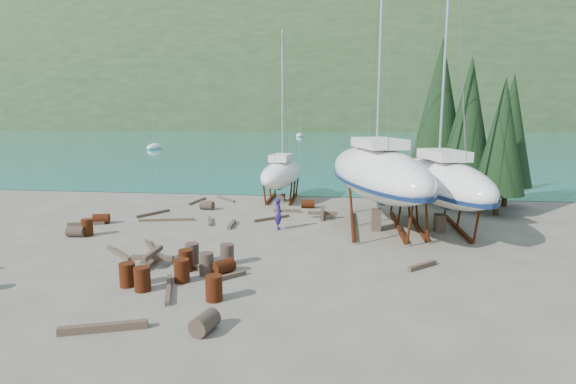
# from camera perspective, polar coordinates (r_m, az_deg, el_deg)

# --- Properties ---
(ground) EXTENTS (600.00, 600.00, 0.00)m
(ground) POSITION_cam_1_polar(r_m,az_deg,el_deg) (20.48, -5.62, -8.03)
(ground) COLOR #5F5A4B
(ground) RESTS_ON ground
(bay_water) EXTENTS (700.00, 700.00, 0.00)m
(bay_water) POSITION_cam_1_polar(r_m,az_deg,el_deg) (334.11, 6.25, 8.66)
(bay_water) COLOR teal
(bay_water) RESTS_ON ground
(far_hill) EXTENTS (800.00, 360.00, 110.00)m
(far_hill) POSITION_cam_1_polar(r_m,az_deg,el_deg) (339.11, 6.26, 8.67)
(far_hill) COLOR #24381C
(far_hill) RESTS_ON ground
(far_house_left) EXTENTS (6.60, 5.60, 5.60)m
(far_house_left) POSITION_cam_1_polar(r_m,az_deg,el_deg) (218.72, -10.31, 8.76)
(far_house_left) COLOR beige
(far_house_left) RESTS_ON ground
(far_house_center) EXTENTS (6.60, 5.60, 5.60)m
(far_house_center) POSITION_cam_1_polar(r_m,az_deg,el_deg) (210.46, 0.28, 8.88)
(far_house_center) COLOR beige
(far_house_center) RESTS_ON ground
(far_house_right) EXTENTS (6.60, 5.60, 5.60)m
(far_house_right) POSITION_cam_1_polar(r_m,az_deg,el_deg) (210.62, 14.08, 8.59)
(far_house_right) COLOR beige
(far_house_right) RESTS_ON ground
(cypress_near_right) EXTENTS (3.60, 3.60, 10.00)m
(cypress_near_right) POSITION_cam_1_polar(r_m,az_deg,el_deg) (32.09, 21.94, 8.27)
(cypress_near_right) COLOR black
(cypress_near_right) RESTS_ON ground
(cypress_mid_right) EXTENTS (3.06, 3.06, 8.50)m
(cypress_mid_right) POSITION_cam_1_polar(r_m,az_deg,el_deg) (30.63, 25.52, 6.35)
(cypress_mid_right) COLOR black
(cypress_mid_right) RESTS_ON ground
(cypress_back_left) EXTENTS (4.14, 4.14, 11.50)m
(cypress_back_left) POSITION_cam_1_polar(r_m,az_deg,el_deg) (33.70, 18.66, 9.99)
(cypress_back_left) COLOR black
(cypress_back_left) RESTS_ON ground
(cypress_far_right) EXTENTS (3.24, 3.24, 9.00)m
(cypress_far_right) POSITION_cam_1_polar(r_m,az_deg,el_deg) (33.94, 26.38, 7.03)
(cypress_far_right) COLOR black
(cypress_far_right) RESTS_ON ground
(moored_boat_left) EXTENTS (2.00, 5.00, 6.05)m
(moored_boat_left) POSITION_cam_1_polar(r_m,az_deg,el_deg) (86.35, -16.59, 5.49)
(moored_boat_left) COLOR white
(moored_boat_left) RESTS_ON ground
(moored_boat_mid) EXTENTS (2.00, 5.00, 6.05)m
(moored_boat_mid) POSITION_cam_1_polar(r_m,az_deg,el_deg) (99.36, 10.25, 6.25)
(moored_boat_mid) COLOR white
(moored_boat_mid) RESTS_ON ground
(moored_boat_far) EXTENTS (2.00, 5.00, 6.05)m
(moored_boat_far) POSITION_cam_1_polar(r_m,az_deg,el_deg) (129.74, 1.48, 7.19)
(moored_boat_far) COLOR white
(moored_boat_far) RESTS_ON ground
(large_sailboat_near) EXTENTS (6.74, 12.80, 19.36)m
(large_sailboat_near) POSITION_cam_1_polar(r_m,az_deg,el_deg) (25.26, 11.22, 2.48)
(large_sailboat_near) COLOR white
(large_sailboat_near) RESTS_ON ground
(large_sailboat_far) EXTENTS (5.30, 10.90, 16.59)m
(large_sailboat_far) POSITION_cam_1_polar(r_m,az_deg,el_deg) (25.78, 18.74, 1.38)
(large_sailboat_far) COLOR white
(large_sailboat_far) RESTS_ON ground
(small_sailboat_shore) EXTENTS (3.29, 7.84, 12.16)m
(small_sailboat_shore) POSITION_cam_1_polar(r_m,az_deg,el_deg) (33.01, -0.78, 2.39)
(small_sailboat_shore) COLOR white
(small_sailboat_shore) RESTS_ON ground
(worker) EXTENTS (0.54, 0.70, 1.73)m
(worker) POSITION_cam_1_polar(r_m,az_deg,el_deg) (24.72, -1.20, -2.79)
(worker) COLOR navy
(worker) RESTS_ON ground
(drum_1) EXTENTS (0.78, 1.00, 0.58)m
(drum_1) POSITION_cam_1_polar(r_m,az_deg,el_deg) (13.78, -10.52, -16.01)
(drum_1) COLOR #2D2823
(drum_1) RESTS_ON ground
(drum_2) EXTENTS (1.00, 0.79, 0.58)m
(drum_2) POSITION_cam_1_polar(r_m,az_deg,el_deg) (28.26, -22.62, -3.15)
(drum_2) COLOR #58280F
(drum_2) RESTS_ON ground
(drum_3) EXTENTS (0.58, 0.58, 0.88)m
(drum_3) POSITION_cam_1_polar(r_m,az_deg,el_deg) (17.19, -18.01, -10.46)
(drum_3) COLOR #58280F
(drum_3) RESTS_ON ground
(drum_4) EXTENTS (0.89, 0.60, 0.58)m
(drum_4) POSITION_cam_1_polar(r_m,az_deg,el_deg) (30.45, 2.55, -1.51)
(drum_4) COLOR #58280F
(drum_4) RESTS_ON ground
(drum_5) EXTENTS (0.58, 0.58, 0.88)m
(drum_5) POSITION_cam_1_polar(r_m,az_deg,el_deg) (18.23, -10.34, -8.96)
(drum_5) COLOR #2D2823
(drum_5) RESTS_ON ground
(drum_7) EXTENTS (0.58, 0.58, 0.88)m
(drum_7) POSITION_cam_1_polar(r_m,az_deg,el_deg) (15.79, -9.39, -11.94)
(drum_7) COLOR #58280F
(drum_7) RESTS_ON ground
(drum_8) EXTENTS (0.58, 0.58, 0.88)m
(drum_8) POSITION_cam_1_polar(r_m,az_deg,el_deg) (25.74, -24.14, -4.13)
(drum_8) COLOR #58280F
(drum_8) RESTS_ON ground
(drum_9) EXTENTS (0.96, 0.71, 0.58)m
(drum_9) POSITION_cam_1_polar(r_m,az_deg,el_deg) (30.42, -10.24, -1.67)
(drum_9) COLOR #2D2823
(drum_9) RESTS_ON ground
(drum_10) EXTENTS (0.58, 0.58, 0.88)m
(drum_10) POSITION_cam_1_polar(r_m,az_deg,el_deg) (17.67, -13.34, -9.68)
(drum_10) COLOR #58280F
(drum_10) RESTS_ON ground
(drum_12) EXTENTS (0.99, 1.05, 0.58)m
(drum_12) POSITION_cam_1_polar(r_m,az_deg,el_deg) (18.25, -8.25, -9.37)
(drum_12) COLOR #58280F
(drum_12) RESTS_ON ground
(drum_13) EXTENTS (0.58, 0.58, 0.88)m
(drum_13) POSITION_cam_1_polar(r_m,az_deg,el_deg) (17.79, -19.72, -9.86)
(drum_13) COLOR #58280F
(drum_13) RESTS_ON ground
(drum_14) EXTENTS (0.58, 0.58, 0.88)m
(drum_14) POSITION_cam_1_polar(r_m,az_deg,el_deg) (18.81, -12.85, -8.45)
(drum_14) COLOR #58280F
(drum_14) RESTS_ON ground
(drum_15) EXTENTS (0.90, 0.61, 0.58)m
(drum_15) POSITION_cam_1_polar(r_m,az_deg,el_deg) (25.78, -25.30, -4.54)
(drum_15) COLOR #2D2823
(drum_15) RESTS_ON ground
(drum_16) EXTENTS (0.58, 0.58, 0.88)m
(drum_16) POSITION_cam_1_polar(r_m,az_deg,el_deg) (19.63, -12.07, -7.65)
(drum_16) COLOR #2D2823
(drum_16) RESTS_ON ground
(drum_17) EXTENTS (0.58, 0.58, 0.88)m
(drum_17) POSITION_cam_1_polar(r_m,az_deg,el_deg) (19.26, -7.73, -7.86)
(drum_17) COLOR #2D2823
(drum_17) RESTS_ON ground
(timber_0) EXTENTS (0.54, 2.54, 0.14)m
(timber_0) POSITION_cam_1_polar(r_m,az_deg,el_deg) (33.18, -11.46, -1.14)
(timber_0) COLOR brown
(timber_0) RESTS_ON ground
(timber_1) EXTENTS (1.34, 1.22, 0.19)m
(timber_1) POSITION_cam_1_polar(r_m,az_deg,el_deg) (19.56, 16.67, -8.97)
(timber_1) COLOR brown
(timber_1) RESTS_ON ground
(timber_2) EXTENTS (1.94, 0.83, 0.19)m
(timber_2) POSITION_cam_1_polar(r_m,az_deg,el_deg) (28.25, -24.25, -3.68)
(timber_2) COLOR brown
(timber_2) RESTS_ON ground
(timber_3) EXTENTS (2.74, 1.88, 0.15)m
(timber_3) POSITION_cam_1_polar(r_m,az_deg,el_deg) (19.46, -12.74, -8.96)
(timber_3) COLOR brown
(timber_3) RESTS_ON ground
(timber_4) EXTENTS (0.76, 1.85, 0.17)m
(timber_4) POSITION_cam_1_polar(r_m,az_deg,el_deg) (26.79, -9.90, -3.66)
(timber_4) COLOR brown
(timber_4) RESTS_ON ground
(timber_5) EXTENTS (1.06, 2.56, 0.16)m
(timber_5) POSITION_cam_1_polar(r_m,az_deg,el_deg) (17.02, -14.94, -11.81)
(timber_5) COLOR brown
(timber_5) RESTS_ON ground
(timber_6) EXTENTS (1.75, 0.24, 0.19)m
(timber_6) POSITION_cam_1_polar(r_m,az_deg,el_deg) (29.16, -0.12, -2.39)
(timber_6) COLOR brown
(timber_6) RESTS_ON ground
(timber_7) EXTENTS (1.16, 1.16, 0.17)m
(timber_7) POSITION_cam_1_polar(r_m,az_deg,el_deg) (17.79, -7.46, -10.57)
(timber_7) COLOR brown
(timber_7) RESTS_ON ground
(timber_8) EXTENTS (0.31, 1.78, 0.19)m
(timber_8) POSITION_cam_1_polar(r_m,az_deg,el_deg) (25.78, -7.15, -4.10)
(timber_8) COLOR brown
(timber_8) RESTS_ON ground
(timber_9) EXTENTS (1.84, 1.83, 0.15)m
(timber_9) POSITION_cam_1_polar(r_m,az_deg,el_deg) (33.52, -7.91, -0.92)
(timber_9) COLOR brown
(timber_9) RESTS_ON ground
(timber_10) EXTENTS (1.95, 1.77, 0.16)m
(timber_10) POSITION_cam_1_polar(r_m,az_deg,el_deg) (27.13, -2.06, -3.36)
(timber_10) COLOR brown
(timber_10) RESTS_ON ground
(timber_11) EXTENTS (1.46, 2.14, 0.15)m
(timber_11) POSITION_cam_1_polar(r_m,az_deg,el_deg) (22.37, -17.08, -6.67)
(timber_11) COLOR brown
(timber_11) RESTS_ON ground
(timber_12) EXTENTS (1.98, 1.76, 0.17)m
(timber_12) POSITION_cam_1_polar(r_m,az_deg,el_deg) (21.82, -20.73, -7.27)
(timber_12) COLOR brown
(timber_12) RESTS_ON ground
(timber_15) EXTENTS (3.21, 0.83, 0.15)m
(timber_15) POSITION_cam_1_polar(r_m,az_deg,el_deg) (27.72, -15.14, -3.43)
(timber_15) COLOR brown
(timber_15) RESTS_ON ground
(timber_16) EXTENTS (2.44, 1.02, 0.23)m
(timber_16) POSITION_cam_1_polar(r_m,az_deg,el_deg) (14.72, -22.38, -15.63)
(timber_16) COLOR brown
(timber_16) RESTS_ON ground
(timber_17) EXTENTS (1.38, 2.26, 0.16)m
(timber_17) POSITION_cam_1_polar(r_m,az_deg,el_deg) (29.70, -16.75, -2.62)
(timber_17) COLOR brown
(timber_17) RESTS_ON ground
(timber_pile_fore) EXTENTS (1.80, 1.80, 0.60)m
(timber_pile_fore) POSITION_cam_1_polar(r_m,az_deg,el_deg) (19.93, -16.81, -8.01)
(timber_pile_fore) COLOR brown
(timber_pile_fore) RESTS_ON ground
(timber_pile_aft) EXTENTS (1.80, 1.80, 0.60)m
(timber_pile_aft) POSITION_cam_1_polar(r_m,az_deg,el_deg) (27.58, 4.41, -2.70)
(timber_pile_aft) COLOR brown
(timber_pile_aft) RESTS_ON ground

